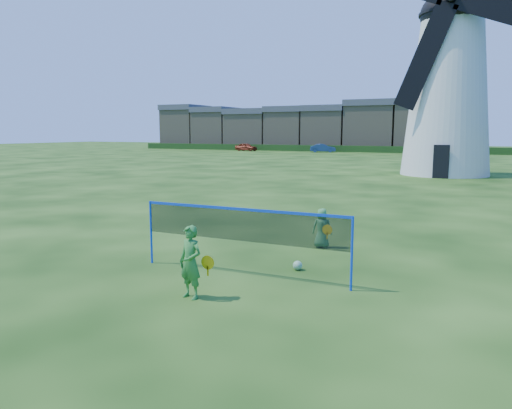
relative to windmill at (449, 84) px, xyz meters
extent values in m
plane|color=black|center=(-2.35, -29.09, -6.64)|extent=(220.00, 220.00, 0.00)
ellipsoid|color=black|center=(0.00, 0.02, 4.91)|extent=(4.54, 4.54, 3.40)
cylinder|color=black|center=(0.00, 0.02, 4.91)|extent=(4.71, 4.71, 0.19)
cube|color=black|center=(0.00, -3.08, -5.49)|extent=(1.05, 0.13, 2.31)
cube|color=black|center=(0.00, -2.44, -1.39)|extent=(0.74, 0.13, 0.95)
cube|color=black|center=(0.00, -1.93, 1.97)|extent=(0.63, 0.13, 0.84)
cylinder|color=black|center=(0.00, 2.65, 5.86)|extent=(2.31, 0.13, 2.31)
cylinder|color=black|center=(0.00, 2.12, 5.86)|extent=(0.15, 1.89, 0.15)
cube|color=black|center=(-1.47, -2.45, 1.72)|extent=(4.02, 0.11, 7.39)
cylinder|color=blue|center=(-4.58, -29.48, -5.87)|extent=(0.05, 0.05, 1.55)
cylinder|color=blue|center=(0.42, -29.48, -5.87)|extent=(0.05, 0.05, 1.55)
cube|color=black|center=(-2.08, -29.48, -5.49)|extent=(5.00, 0.02, 0.70)
cube|color=blue|center=(-2.08, -29.48, -5.12)|extent=(5.00, 0.02, 0.06)
imported|color=#358334|center=(-2.30, -31.25, -5.92)|extent=(0.59, 0.45, 1.44)
cylinder|color=yellow|center=(-2.02, -31.07, -5.94)|extent=(0.28, 0.02, 0.28)
cube|color=yellow|center=(-2.02, -31.07, -6.11)|extent=(0.03, 0.02, 0.20)
imported|color=#49984C|center=(-1.26, -26.14, -6.09)|extent=(0.61, 0.46, 1.11)
cylinder|color=yellow|center=(-1.04, -26.36, -6.07)|extent=(0.28, 0.02, 0.28)
cube|color=yellow|center=(-1.04, -26.36, -6.24)|extent=(0.03, 0.02, 0.20)
sphere|color=green|center=(-1.09, -28.54, -6.53)|extent=(0.22, 0.22, 0.22)
cube|color=gray|center=(-50.99, 42.91, -3.03)|extent=(6.71, 8.00, 7.23)
cube|color=#4C4C54|center=(-50.99, 42.91, 1.09)|extent=(7.01, 8.40, 1.00)
cube|color=gray|center=(-44.05, 42.91, -3.30)|extent=(6.57, 8.00, 6.68)
cube|color=#4C4C54|center=(-44.05, 42.91, 0.54)|extent=(6.87, 8.40, 1.00)
cube|color=gray|center=(-36.62, 42.91, -3.52)|extent=(7.70, 8.00, 6.24)
cube|color=#4C4C54|center=(-36.62, 42.91, 0.09)|extent=(8.00, 8.40, 1.00)
cube|color=gray|center=(-29.20, 42.91, -3.40)|extent=(6.54, 8.00, 6.49)
cube|color=#4C4C54|center=(-29.20, 42.91, 0.35)|extent=(6.84, 8.40, 1.00)
cube|color=gray|center=(-22.16, 42.91, -3.38)|extent=(6.94, 8.00, 6.53)
cube|color=#4C4C54|center=(-22.16, 42.91, 0.39)|extent=(7.24, 8.40, 1.00)
cube|color=gray|center=(-14.50, 42.91, -3.02)|extent=(7.78, 8.00, 7.25)
cube|color=#4C4C54|center=(-14.50, 42.91, 1.10)|extent=(8.08, 8.40, 1.00)
cube|color=gray|center=(-6.70, 42.91, -3.00)|extent=(7.21, 8.00, 7.28)
cube|color=#4C4C54|center=(-6.70, 42.91, 1.14)|extent=(7.51, 8.40, 1.00)
cube|color=#193814|center=(-24.35, 36.91, -6.14)|extent=(62.00, 0.80, 1.00)
imported|color=maroon|center=(-33.33, 33.99, -6.00)|extent=(3.95, 1.98, 1.29)
imported|color=navy|center=(-20.18, 34.28, -6.00)|extent=(4.15, 2.45, 1.29)
camera|label=1|loc=(2.74, -39.01, -3.41)|focal=34.22mm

